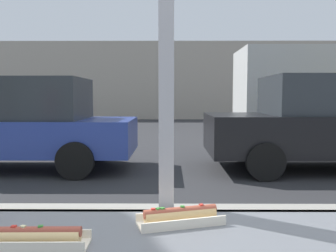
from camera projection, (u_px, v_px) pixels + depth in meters
ground_plane at (170, 149)px, 9.17m from camera, size 60.00×60.00×0.00m
building_facade_far at (170, 81)px, 22.03m from camera, size 28.00×1.20×4.83m
hotdog_tray_near at (180, 216)px, 1.02m from camera, size 0.27×0.15×0.05m
hotdog_tray_far at (33, 237)px, 0.86m from camera, size 0.28×0.09×0.05m
parked_car_blue at (15, 124)px, 6.61m from camera, size 4.66×1.89×1.74m
parked_car_black at (327, 123)px, 6.57m from camera, size 4.47×2.03×1.78m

